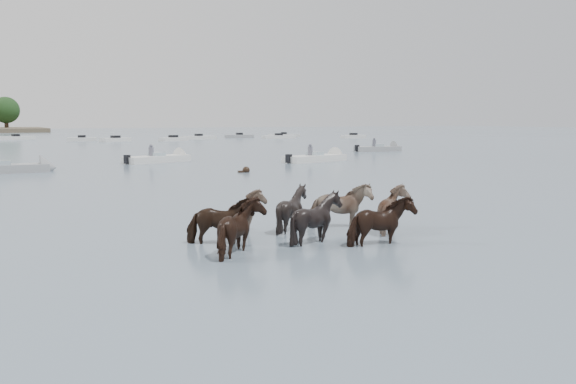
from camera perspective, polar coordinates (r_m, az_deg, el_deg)
name	(u,v)px	position (r m, az deg, el deg)	size (l,w,h in m)	color
ground	(236,244)	(14.54, -5.12, -5.08)	(400.00, 400.00, 0.00)	#4E5F70
pony_herd	(307,219)	(15.09, 1.89, -2.68)	(6.68, 3.98, 1.53)	black
swimming_pony	(245,171)	(34.03, -4.20, 2.11)	(0.72, 0.44, 0.44)	black
motorboat_b	(18,168)	(37.44, -24.98, 2.11)	(5.50, 1.66, 1.92)	gray
motorboat_c	(166,159)	(43.33, -11.93, 3.22)	(5.64, 3.46, 1.92)	silver
motorboat_d	(322,158)	(43.14, 3.38, 3.34)	(5.92, 3.01, 1.92)	silver
motorboat_e	(384,149)	(57.46, 9.42, 4.20)	(5.11, 2.34, 1.92)	gray
distant_flotilla	(17,140)	(88.89, -25.02, 4.66)	(103.24, 28.42, 0.93)	gray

